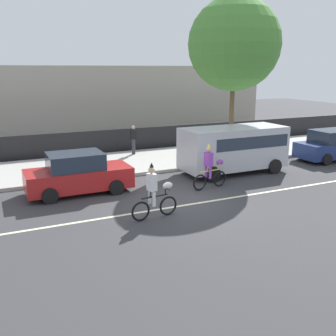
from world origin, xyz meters
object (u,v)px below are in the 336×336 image
object	(u,v)px
parade_cyclist_purple	(210,169)
parked_car_red	(78,174)
parade_cyclist_zebra	(155,194)
parked_van_silver	(235,146)
pedestrian_onlooker	(133,139)
parked_car_navy	(332,146)

from	to	relation	value
parade_cyclist_purple	parked_car_red	bearing A→B (deg)	161.79
parade_cyclist_zebra	parked_van_silver	distance (m)	6.96
parked_van_silver	pedestrian_onlooker	bearing A→B (deg)	120.86
parade_cyclist_purple	parked_van_silver	xyz separation A→B (m)	(2.37, 1.76, 0.44)
parade_cyclist_purple	parked_car_red	xyz separation A→B (m)	(-5.09, 1.67, -0.06)
parade_cyclist_purple	parked_car_red	world-z (taller)	parade_cyclist_purple
parked_car_navy	pedestrian_onlooker	world-z (taller)	pedestrian_onlooker
parked_car_navy	parade_cyclist_zebra	bearing A→B (deg)	-162.15
parade_cyclist_purple	parked_van_silver	distance (m)	2.98
parade_cyclist_zebra	parked_car_navy	world-z (taller)	parade_cyclist_zebra
parade_cyclist_zebra	parade_cyclist_purple	size ratio (longest dim) A/B	1.00
parked_car_red	pedestrian_onlooker	size ratio (longest dim) A/B	2.53
parked_car_red	pedestrian_onlooker	bearing A→B (deg)	51.33
parked_van_silver	parked_car_red	bearing A→B (deg)	-179.30
parade_cyclist_zebra	parked_van_silver	size ratio (longest dim) A/B	0.38
parade_cyclist_purple	parked_car_red	size ratio (longest dim) A/B	0.47
parked_car_navy	pedestrian_onlooker	distance (m)	10.90
parked_car_navy	parked_car_red	xyz separation A→B (m)	(-13.84, -0.12, 0.00)
parked_car_navy	parked_car_red	world-z (taller)	same
parked_car_navy	parade_cyclist_purple	bearing A→B (deg)	-168.45
parade_cyclist_purple	pedestrian_onlooker	world-z (taller)	parade_cyclist_purple
pedestrian_onlooker	parked_car_red	bearing A→B (deg)	-128.67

